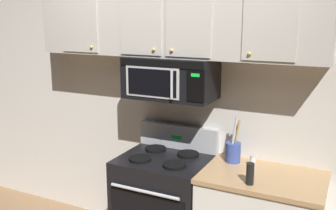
{
  "coord_description": "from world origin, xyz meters",
  "views": [
    {
      "loc": [
        1.4,
        -2.36,
        2.08
      ],
      "look_at": [
        0.0,
        0.49,
        1.35
      ],
      "focal_mm": 41.25,
      "sensor_mm": 36.0,
      "label": 1
    }
  ],
  "objects_px": {
    "utensil_crock_blue": "(233,151)",
    "pepper_mill": "(250,174)",
    "salt_shaker": "(253,161)",
    "over_range_microwave": "(171,78)",
    "stove_range": "(165,204)"
  },
  "relations": [
    {
      "from": "utensil_crock_blue",
      "to": "pepper_mill",
      "type": "relative_size",
      "value": 2.39
    },
    {
      "from": "utensil_crock_blue",
      "to": "salt_shaker",
      "type": "xyz_separation_m",
      "value": [
        0.17,
        -0.03,
        -0.05
      ]
    },
    {
      "from": "utensil_crock_blue",
      "to": "pepper_mill",
      "type": "xyz_separation_m",
      "value": [
        0.24,
        -0.38,
        -0.02
      ]
    },
    {
      "from": "over_range_microwave",
      "to": "utensil_crock_blue",
      "type": "height_order",
      "value": "over_range_microwave"
    },
    {
      "from": "stove_range",
      "to": "pepper_mill",
      "type": "relative_size",
      "value": 6.97
    },
    {
      "from": "stove_range",
      "to": "utensil_crock_blue",
      "type": "xyz_separation_m",
      "value": [
        0.55,
        0.17,
        0.53
      ]
    },
    {
      "from": "over_range_microwave",
      "to": "salt_shaker",
      "type": "relative_size",
      "value": 8.11
    },
    {
      "from": "over_range_microwave",
      "to": "salt_shaker",
      "type": "height_order",
      "value": "over_range_microwave"
    },
    {
      "from": "stove_range",
      "to": "over_range_microwave",
      "type": "relative_size",
      "value": 1.47
    },
    {
      "from": "salt_shaker",
      "to": "pepper_mill",
      "type": "xyz_separation_m",
      "value": [
        0.07,
        -0.35,
        0.03
      ]
    },
    {
      "from": "over_range_microwave",
      "to": "salt_shaker",
      "type": "xyz_separation_m",
      "value": [
        0.72,
        0.02,
        -0.63
      ]
    },
    {
      "from": "over_range_microwave",
      "to": "pepper_mill",
      "type": "relative_size",
      "value": 4.73
    },
    {
      "from": "over_range_microwave",
      "to": "pepper_mill",
      "type": "height_order",
      "value": "over_range_microwave"
    },
    {
      "from": "over_range_microwave",
      "to": "utensil_crock_blue",
      "type": "relative_size",
      "value": 1.97
    },
    {
      "from": "stove_range",
      "to": "salt_shaker",
      "type": "bearing_deg",
      "value": 10.91
    }
  ]
}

